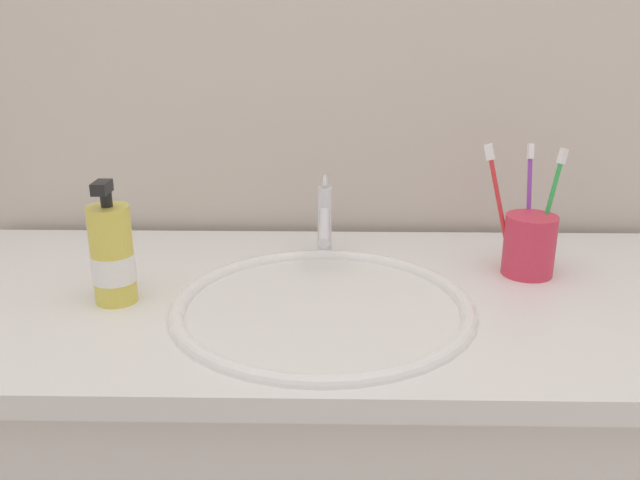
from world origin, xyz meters
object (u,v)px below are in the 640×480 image
toothbrush_purple (526,198)px  toothbrush_green (547,202)px  soap_dispenser (109,256)px  toothbrush_red (496,200)px  faucet (322,221)px  toothbrush_cup (527,245)px

toothbrush_purple → toothbrush_green: same height
soap_dispenser → toothbrush_purple: bearing=14.1°
toothbrush_red → soap_dispenser: bearing=-167.0°
toothbrush_red → toothbrush_green: 0.08m
faucet → toothbrush_purple: 0.33m
toothbrush_red → toothbrush_purple: size_ratio=1.03×
toothbrush_purple → soap_dispenser: size_ratio=1.08×
faucet → toothbrush_purple: (0.32, -0.03, 0.05)m
faucet → toothbrush_green: (0.35, -0.06, 0.05)m
faucet → toothbrush_green: bearing=-9.1°
toothbrush_red → toothbrush_green: (0.08, -0.00, -0.00)m
faucet → toothbrush_green: size_ratio=0.78×
toothbrush_cup → toothbrush_red: 0.09m
toothbrush_green → toothbrush_red: bearing=179.5°
toothbrush_cup → faucet: bearing=167.4°
toothbrush_cup → toothbrush_green: (0.03, 0.02, 0.07)m
faucet → soap_dispenser: 0.35m
faucet → toothbrush_cup: 0.33m
toothbrush_red → faucet: bearing=168.4°
toothbrush_red → soap_dispenser: (-0.57, -0.13, -0.05)m
toothbrush_purple → faucet: bearing=174.7°
toothbrush_purple → toothbrush_green: 0.04m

